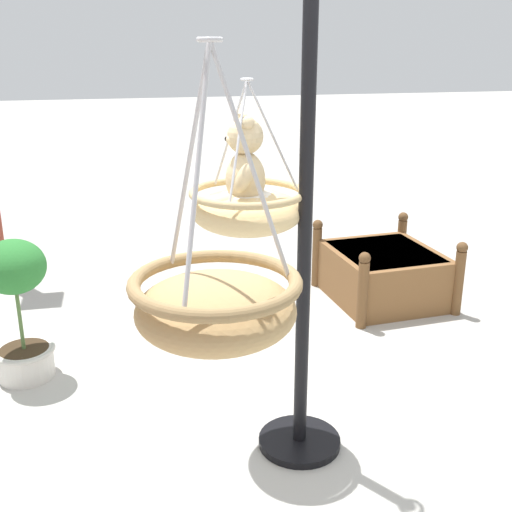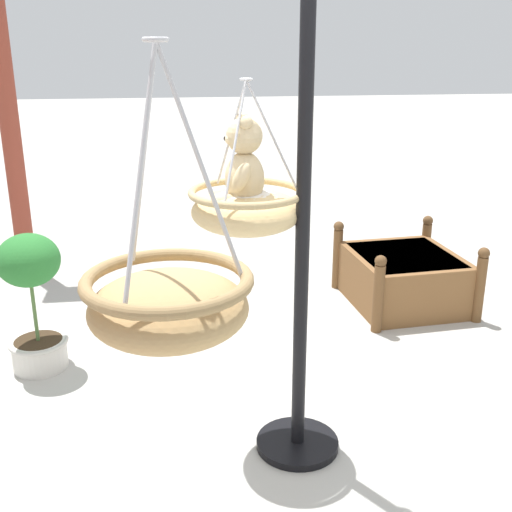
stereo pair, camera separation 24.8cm
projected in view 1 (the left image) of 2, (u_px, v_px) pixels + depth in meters
ground_plane at (261, 425)px, 3.60m from camera, size 40.00×40.00×0.00m
display_pole_central at (302, 326)px, 3.20m from camera, size 0.44×0.44×2.32m
hanging_basket_with_teddy at (248, 208)px, 3.10m from camera, size 0.57×0.57×0.74m
teddy_bear at (243, 168)px, 3.03m from camera, size 0.31×0.28×0.45m
hanging_basket_left_high at (216, 304)px, 1.65m from camera, size 0.45×0.45×0.76m
wooden_planter_box at (383, 273)px, 5.25m from camera, size 1.06×0.99×0.60m
potted_plant_tall_leafy at (18, 302)px, 3.95m from camera, size 0.40×0.40×0.92m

